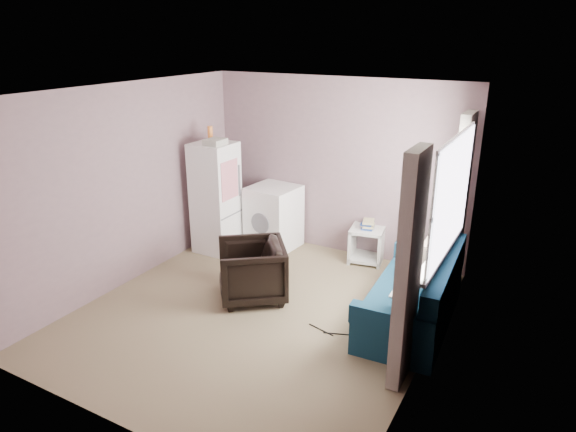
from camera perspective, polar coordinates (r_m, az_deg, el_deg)
name	(u,v)px	position (r m, az deg, el deg)	size (l,w,h in m)	color
room	(259,210)	(5.52, -3.24, 0.68)	(3.84, 4.24, 2.54)	#8B7A5B
armchair	(252,268)	(6.17, -4.04, -5.81)	(0.76, 0.71, 0.78)	black
fridge	(216,197)	(7.44, -8.04, 2.07)	(0.57, 0.55, 1.82)	white
washing_machine	(274,216)	(7.59, -1.61, 0.02)	(0.71, 0.72, 0.93)	white
side_table	(367,242)	(7.25, 8.76, -2.88)	(0.52, 0.52, 0.62)	silver
sofa	(416,299)	(5.85, 14.07, -8.99)	(0.92, 1.87, 0.82)	navy
window_dressing	(439,231)	(5.56, 16.40, -1.59)	(0.17, 2.62, 2.18)	white
floor_cables	(330,332)	(5.69, 4.68, -12.70)	(0.52, 0.13, 0.01)	black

